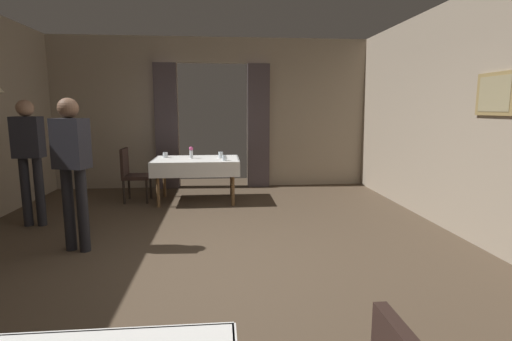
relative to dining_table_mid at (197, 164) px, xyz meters
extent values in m
plane|color=#4C3D2D|center=(0.27, -2.87, -0.66)|extent=(10.08, 10.08, 0.00)
cube|color=#997F4C|center=(3.40, -2.67, 1.10)|extent=(0.03, 0.59, 0.47)
cube|color=#998C66|center=(3.38, -2.67, 1.10)|extent=(0.01, 0.49, 0.38)
cube|color=gray|center=(-1.68, 1.33, 0.84)|extent=(2.50, 0.12, 3.00)
cube|color=gray|center=(2.22, 1.33, 0.84)|extent=(2.50, 0.12, 3.00)
cube|color=gray|center=(0.27, 1.33, 2.09)|extent=(1.40, 0.12, 0.50)
cube|color=#4C4247|center=(-0.65, 1.19, 0.58)|extent=(0.44, 0.14, 2.48)
cube|color=#4C4247|center=(1.19, 1.19, 0.58)|extent=(0.44, 0.14, 2.48)
cylinder|color=brown|center=(-0.61, -0.38, -0.31)|extent=(0.06, 0.06, 0.71)
cylinder|color=brown|center=(0.61, -0.38, -0.31)|extent=(0.06, 0.06, 0.71)
cylinder|color=brown|center=(-0.61, 0.38, -0.31)|extent=(0.06, 0.06, 0.71)
cylinder|color=brown|center=(0.61, 0.38, -0.31)|extent=(0.06, 0.06, 0.71)
cube|color=brown|center=(0.00, 0.00, 0.06)|extent=(1.38, 0.91, 0.03)
cube|color=white|center=(0.00, 0.00, 0.08)|extent=(1.44, 0.97, 0.01)
cube|color=white|center=(0.00, -0.49, -0.04)|extent=(1.44, 0.02, 0.25)
cube|color=white|center=(0.00, 0.49, -0.04)|extent=(1.44, 0.02, 0.25)
cube|color=white|center=(-0.72, 0.00, -0.04)|extent=(0.02, 0.97, 0.25)
cube|color=white|center=(0.72, 0.00, -0.04)|extent=(0.02, 0.97, 0.25)
cylinder|color=black|center=(-0.84, 0.27, -0.45)|extent=(0.04, 0.04, 0.42)
cylinder|color=black|center=(-0.84, -0.11, -0.45)|extent=(0.04, 0.04, 0.42)
cylinder|color=black|center=(-1.22, 0.27, -0.45)|extent=(0.04, 0.04, 0.42)
cylinder|color=black|center=(-1.22, -0.11, -0.45)|extent=(0.04, 0.04, 0.42)
cube|color=black|center=(-1.03, 0.08, -0.23)|extent=(0.44, 0.44, 0.06)
cube|color=black|center=(-1.23, 0.08, 0.03)|extent=(0.05, 0.42, 0.48)
cylinder|color=silver|center=(-0.09, 0.05, 0.16)|extent=(0.06, 0.06, 0.14)
sphere|color=#D84C8C|center=(-0.09, 0.05, 0.26)|extent=(0.07, 0.07, 0.07)
cylinder|color=silver|center=(0.48, -0.31, 0.13)|extent=(0.07, 0.07, 0.09)
cylinder|color=silver|center=(0.42, 0.03, 0.14)|extent=(0.08, 0.08, 0.11)
cylinder|color=silver|center=(-0.55, 0.20, 0.13)|extent=(0.08, 0.08, 0.09)
cylinder|color=black|center=(-2.07, -1.25, -0.19)|extent=(0.12, 0.12, 0.95)
cylinder|color=black|center=(-2.25, -1.25, -0.19)|extent=(0.12, 0.12, 0.95)
cube|color=#26262D|center=(-2.16, -1.25, 0.56)|extent=(0.36, 0.22, 0.55)
sphere|color=#9E755B|center=(-2.16, -1.25, 0.95)|extent=(0.22, 0.22, 0.22)
cylinder|color=black|center=(-1.30, -2.27, -0.19)|extent=(0.12, 0.12, 0.95)
cylinder|color=black|center=(-1.13, -2.32, -0.19)|extent=(0.12, 0.12, 0.95)
cube|color=#26262D|center=(-1.22, -2.29, 0.56)|extent=(0.41, 0.32, 0.55)
sphere|color=brown|center=(-1.22, -2.29, 0.95)|extent=(0.22, 0.22, 0.22)
camera|label=1|loc=(0.41, -6.69, 0.94)|focal=27.18mm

